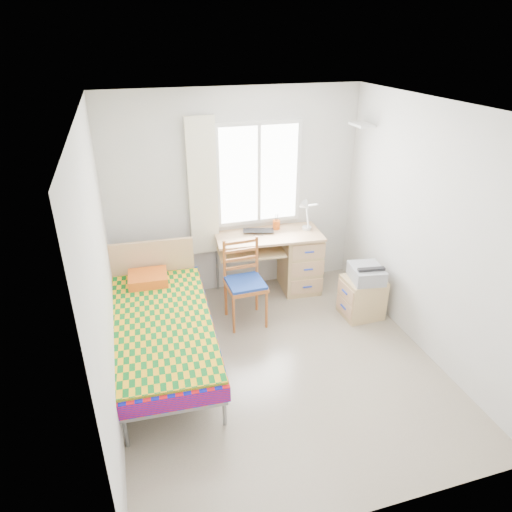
{
  "coord_description": "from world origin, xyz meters",
  "views": [
    {
      "loc": [
        -1.31,
        -3.58,
        3.15
      ],
      "look_at": [
        -0.09,
        0.55,
        1.02
      ],
      "focal_mm": 32.0,
      "sensor_mm": 36.0,
      "label": 1
    }
  ],
  "objects": [
    {
      "name": "desk",
      "position": [
        0.72,
        1.46,
        0.45
      ],
      "size": [
        1.39,
        0.72,
        0.84
      ],
      "rotation": [
        0.0,
        0.0,
        -0.08
      ],
      "color": "#E0A375",
      "rests_on": "floor"
    },
    {
      "name": "wall_back",
      "position": [
        0.0,
        1.75,
        1.3
      ],
      "size": [
        3.2,
        0.0,
        3.2
      ],
      "primitive_type": "plane",
      "rotation": [
        1.57,
        0.0,
        0.0
      ],
      "color": "silver",
      "rests_on": "ground"
    },
    {
      "name": "wall_left",
      "position": [
        -1.6,
        0.0,
        1.3
      ],
      "size": [
        0.0,
        3.5,
        3.5
      ],
      "primitive_type": "plane",
      "rotation": [
        1.57,
        0.0,
        1.57
      ],
      "color": "silver",
      "rests_on": "ground"
    },
    {
      "name": "curtain",
      "position": [
        -0.42,
        1.68,
        1.45
      ],
      "size": [
        0.35,
        0.05,
        1.7
      ],
      "primitive_type": "cube",
      "color": "white",
      "rests_on": "wall_back"
    },
    {
      "name": "book",
      "position": [
        0.15,
        1.45,
        0.59
      ],
      "size": [
        0.27,
        0.32,
        0.02
      ],
      "primitive_type": "imported",
      "rotation": [
        0.0,
        0.0,
        0.32
      ],
      "color": "gray",
      "rests_on": "desk"
    },
    {
      "name": "printer",
      "position": [
        1.29,
        0.58,
        0.59
      ],
      "size": [
        0.41,
        0.46,
        0.18
      ],
      "rotation": [
        0.0,
        0.0,
        -0.15
      ],
      "color": "#9C9EA4",
      "rests_on": "cabinet"
    },
    {
      "name": "task_lamp",
      "position": [
        0.81,
        1.36,
        1.13
      ],
      "size": [
        0.24,
        0.34,
        0.47
      ],
      "rotation": [
        0.0,
        0.0,
        -0.28
      ],
      "color": "white",
      "rests_on": "desk"
    },
    {
      "name": "window",
      "position": [
        0.3,
        1.73,
        1.55
      ],
      "size": [
        1.1,
        0.04,
        1.3
      ],
      "color": "white",
      "rests_on": "wall_back"
    },
    {
      "name": "ceiling",
      "position": [
        0.0,
        0.0,
        2.6
      ],
      "size": [
        3.5,
        3.5,
        0.0
      ],
      "primitive_type": "plane",
      "rotation": [
        3.14,
        0.0,
        0.0
      ],
      "color": "white",
      "rests_on": "wall_back"
    },
    {
      "name": "cabinet",
      "position": [
        1.27,
        0.6,
        0.25
      ],
      "size": [
        0.47,
        0.42,
        0.5
      ],
      "rotation": [
        0.0,
        0.0,
        0.02
      ],
      "color": "tan",
      "rests_on": "floor"
    },
    {
      "name": "laptop",
      "position": [
        0.23,
        1.5,
        0.85
      ],
      "size": [
        0.44,
        0.35,
        0.03
      ],
      "primitive_type": "imported",
      "rotation": [
        0.0,
        0.0,
        -0.28
      ],
      "color": "black",
      "rests_on": "desk"
    },
    {
      "name": "floating_shelf",
      "position": [
        1.49,
        1.4,
        2.15
      ],
      "size": [
        0.2,
        0.32,
        0.03
      ],
      "primitive_type": "cube",
      "color": "white",
      "rests_on": "wall_right"
    },
    {
      "name": "wall_right",
      "position": [
        1.6,
        0.0,
        1.3
      ],
      "size": [
        0.0,
        3.5,
        3.5
      ],
      "primitive_type": "plane",
      "rotation": [
        1.57,
        0.0,
        -1.57
      ],
      "color": "silver",
      "rests_on": "ground"
    },
    {
      "name": "chair",
      "position": [
        -0.11,
        0.92,
        0.57
      ],
      "size": [
        0.45,
        0.45,
        1.02
      ],
      "rotation": [
        0.0,
        0.0,
        0.03
      ],
      "color": "#A15D1F",
      "rests_on": "floor"
    },
    {
      "name": "pen_cup",
      "position": [
        0.5,
        1.6,
        0.9
      ],
      "size": [
        0.11,
        0.11,
        0.12
      ],
      "primitive_type": "cylinder",
      "rotation": [
        0.0,
        0.0,
        -0.27
      ],
      "color": "orange",
      "rests_on": "desk"
    },
    {
      "name": "bed",
      "position": [
        -1.15,
        0.43,
        0.46
      ],
      "size": [
        1.14,
        2.25,
        0.95
      ],
      "rotation": [
        0.0,
        0.0,
        -0.05
      ],
      "color": "gray",
      "rests_on": "floor"
    },
    {
      "name": "floor",
      "position": [
        0.0,
        0.0,
        0.0
      ],
      "size": [
        3.5,
        3.5,
        0.0
      ],
      "primitive_type": "plane",
      "color": "#BCAD93",
      "rests_on": "ground"
    }
  ]
}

